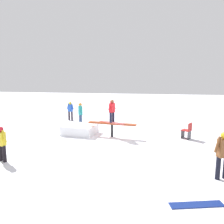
{
  "coord_description": "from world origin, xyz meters",
  "views": [
    {
      "loc": [
        2.15,
        -11.47,
        3.29
      ],
      "look_at": [
        0.0,
        0.0,
        1.38
      ],
      "focal_mm": 35.0,
      "sensor_mm": 36.0,
      "label": 1
    }
  ],
  "objects": [
    {
      "name": "main_rider_on_rail",
      "position": [
        0.0,
        0.0,
        1.39
      ],
      "size": [
        1.5,
        0.86,
        1.28
      ],
      "rotation": [
        0.0,
        0.0,
        -0.41
      ],
      "color": "#E26461",
      "rests_on": "rail_feature"
    },
    {
      "name": "loose_snowboard_navy",
      "position": [
        3.35,
        -5.98,
        0.01
      ],
      "size": [
        1.43,
        0.64,
        0.02
      ],
      "primitive_type": "cube",
      "rotation": [
        0.0,
        0.0,
        3.41
      ],
      "color": "navy",
      "rests_on": "ground"
    },
    {
      "name": "bystander_teal",
      "position": [
        -2.6,
        2.32,
        0.86
      ],
      "size": [
        0.41,
        0.59,
        1.54
      ],
      "rotation": [
        0.0,
        0.0,
        2.12
      ],
      "color": "navy",
      "rests_on": "ground"
    },
    {
      "name": "bystander_blue",
      "position": [
        -3.92,
        3.89,
        0.79
      ],
      "size": [
        0.57,
        0.24,
        1.4
      ],
      "rotation": [
        0.0,
        0.0,
        6.13
      ],
      "color": "black",
      "rests_on": "ground"
    },
    {
      "name": "folding_chair",
      "position": [
        4.0,
        0.32,
        0.41
      ],
      "size": [
        0.61,
        0.61,
        0.88
      ],
      "rotation": [
        0.0,
        0.0,
        4.15
      ],
      "color": "#3F3F44",
      "rests_on": "ground"
    },
    {
      "name": "ground_plane",
      "position": [
        0.0,
        0.0,
        0.0
      ],
      "size": [
        60.0,
        60.0,
        0.0
      ],
      "primitive_type": "plane",
      "color": "white"
    },
    {
      "name": "rail_feature",
      "position": [
        0.0,
        0.0,
        0.67
      ],
      "size": [
        2.71,
        0.59,
        0.78
      ],
      "rotation": [
        0.0,
        0.0,
        -0.12
      ],
      "color": "black",
      "rests_on": "ground"
    },
    {
      "name": "bystander_brown",
      "position": [
        4.41,
        -4.28,
        0.88
      ],
      "size": [
        0.65,
        0.35,
        1.56
      ],
      "rotation": [
        0.0,
        0.0,
        3.55
      ],
      "color": "black",
      "rests_on": "ground"
    },
    {
      "name": "bystander_yellow",
      "position": [
        -3.55,
        -4.27,
        0.78
      ],
      "size": [
        0.62,
        0.3,
        1.39
      ],
      "rotation": [
        0.0,
        0.0,
        2.79
      ],
      "color": "black",
      "rests_on": "ground"
    },
    {
      "name": "snow_kicker_ramp",
      "position": [
        -1.93,
        0.22,
        0.27
      ],
      "size": [
        1.96,
        1.7,
        0.53
      ],
      "primitive_type": "cube",
      "rotation": [
        0.0,
        0.0,
        -0.12
      ],
      "color": "white",
      "rests_on": "ground"
    }
  ]
}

